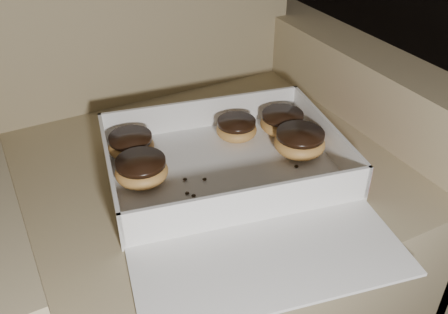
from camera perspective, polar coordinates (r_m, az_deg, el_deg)
floor at (r=1.48m, az=14.19°, el=-3.82°), size 4.50×4.50×0.00m
armchair at (r=0.99m, az=-3.76°, el=-4.03°), size 0.84×0.71×0.87m
bakery_box at (r=0.81m, az=1.04°, el=-2.37°), size 0.46×0.51×0.07m
donut_a at (r=0.87m, az=8.64°, el=1.69°), size 0.09×0.09×0.04m
donut_b at (r=0.81m, az=-9.42°, el=-1.47°), size 0.09×0.09×0.04m
donut_c at (r=0.93m, az=6.67°, el=3.99°), size 0.08×0.08×0.04m
donut_d at (r=0.88m, az=-10.56°, el=1.38°), size 0.08×0.08×0.04m
donut_e at (r=0.91m, az=1.44°, el=3.28°), size 0.07×0.07×0.04m
crumb_a at (r=0.81m, az=-4.49°, el=-2.56°), size 0.01×0.01×0.00m
crumb_b at (r=0.85m, az=8.27°, el=-1.06°), size 0.01×0.01×0.00m
crumb_c at (r=0.81m, az=-2.25°, el=-2.55°), size 0.01×0.01×0.00m
crumb_d at (r=0.79m, az=-4.24°, el=-4.14°), size 0.01×0.01×0.00m
crumb_e at (r=0.78m, az=-3.49°, el=-4.42°), size 0.01×0.01×0.00m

